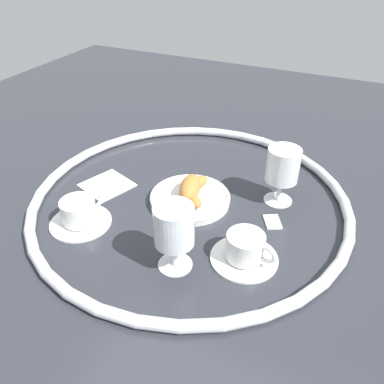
# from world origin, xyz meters

# --- Properties ---
(ground_plane) EXTENTS (2.20, 2.20, 0.00)m
(ground_plane) POSITION_xyz_m (0.00, 0.00, 0.00)
(ground_plane) COLOR #2D3038
(table_chrome_rim) EXTENTS (0.75, 0.75, 0.02)m
(table_chrome_rim) POSITION_xyz_m (0.00, 0.00, 0.01)
(table_chrome_rim) COLOR silver
(table_chrome_rim) RESTS_ON ground_plane
(pastry_plate) EXTENTS (0.19, 0.19, 0.02)m
(pastry_plate) POSITION_xyz_m (-0.00, 0.00, 0.01)
(pastry_plate) COLOR white
(pastry_plate) RESTS_ON ground_plane
(croissant_large) EXTENTS (0.13, 0.09, 0.04)m
(croissant_large) POSITION_xyz_m (-0.00, 0.01, 0.04)
(croissant_large) COLOR #BC7A38
(croissant_large) RESTS_ON pastry_plate
(coffee_cup_near) EXTENTS (0.14, 0.14, 0.06)m
(coffee_cup_near) POSITION_xyz_m (0.13, 0.18, 0.03)
(coffee_cup_near) COLOR white
(coffee_cup_near) RESTS_ON ground_plane
(coffee_cup_far) EXTENTS (0.14, 0.14, 0.06)m
(coffee_cup_far) POSITION_xyz_m (0.18, -0.19, 0.03)
(coffee_cup_far) COLOR white
(coffee_cup_far) RESTS_ON ground_plane
(juice_glass_left) EXTENTS (0.08, 0.08, 0.14)m
(juice_glass_left) POSITION_xyz_m (-0.09, 0.19, 0.09)
(juice_glass_left) COLOR white
(juice_glass_left) RESTS_ON ground_plane
(juice_glass_right) EXTENTS (0.08, 0.08, 0.14)m
(juice_glass_right) POSITION_xyz_m (0.20, 0.06, 0.09)
(juice_glass_right) COLOR white
(juice_glass_right) RESTS_ON ground_plane
(sugar_packet) EXTENTS (0.06, 0.05, 0.01)m
(sugar_packet) POSITION_xyz_m (-0.01, 0.20, 0.00)
(sugar_packet) COLOR white
(sugar_packet) RESTS_ON ground_plane
(folded_napkin) EXTENTS (0.14, 0.14, 0.01)m
(folded_napkin) POSITION_xyz_m (0.03, -0.22, 0.00)
(folded_napkin) COLOR silver
(folded_napkin) RESTS_ON ground_plane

